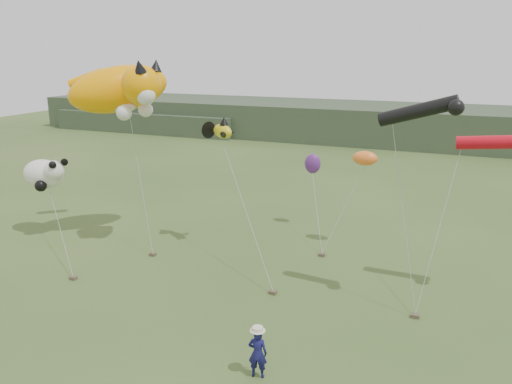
% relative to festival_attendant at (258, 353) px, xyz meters
% --- Properties ---
extents(ground, '(120.00, 120.00, 0.00)m').
position_rel_festival_attendant_xyz_m(ground, '(-1.94, 1.18, -0.84)').
color(ground, '#385123').
rests_on(ground, ground).
extents(headland, '(90.00, 13.00, 4.00)m').
position_rel_festival_attendant_xyz_m(headland, '(-5.05, 45.87, 1.08)').
color(headland, '#2D3D28').
rests_on(headland, ground).
extents(festival_attendant, '(0.68, 0.50, 1.69)m').
position_rel_festival_attendant_xyz_m(festival_attendant, '(0.00, 0.00, 0.00)').
color(festival_attendant, '#14144B').
rests_on(festival_attendant, ground).
extents(sandbag_anchors, '(15.13, 7.13, 0.15)m').
position_rel_festival_attendant_xyz_m(sandbag_anchors, '(-3.35, 6.38, -0.77)').
color(sandbag_anchors, brown).
rests_on(sandbag_anchors, ground).
extents(cat_kite, '(6.93, 5.55, 3.18)m').
position_rel_festival_attendant_xyz_m(cat_kite, '(-10.96, 8.79, 7.35)').
color(cat_kite, '#FF9A00').
rests_on(cat_kite, ground).
extents(fish_kite, '(2.36, 1.56, 1.14)m').
position_rel_festival_attendant_xyz_m(fish_kite, '(-6.10, 9.59, 5.40)').
color(fish_kite, yellow).
rests_on(fish_kite, ground).
extents(tube_kites, '(5.98, 3.17, 2.40)m').
position_rel_festival_attendant_xyz_m(tube_kites, '(5.41, 7.72, 6.46)').
color(tube_kites, black).
rests_on(tube_kites, ground).
extents(panda_kite, '(2.87, 1.86, 1.78)m').
position_rel_festival_attendant_xyz_m(panda_kite, '(-15.71, 7.61, 2.70)').
color(panda_kite, white).
rests_on(panda_kite, ground).
extents(misc_kites, '(4.43, 2.80, 1.94)m').
position_rel_festival_attendant_xyz_m(misc_kites, '(-0.68, 13.34, 3.48)').
color(misc_kites, orange).
rests_on(misc_kites, ground).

